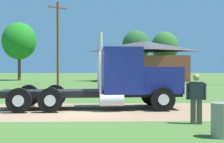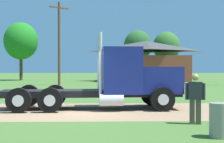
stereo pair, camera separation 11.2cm
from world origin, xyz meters
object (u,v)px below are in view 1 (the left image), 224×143
Objects in this scene: truck_foreground_white at (120,80)px; shed_building at (144,62)px; utility_pole_near at (58,41)px; visitor_walking_mid at (196,97)px; steel_barrel at (221,120)px.

shed_building is at bearing 80.46° from truck_foreground_white.
utility_pole_near is (-5.44, 19.76, 3.36)m from truck_foreground_white.
utility_pole_near reaches higher than shed_building.
shed_building is at bearing 85.33° from visitor_walking_mid.
steel_barrel is (0.07, -2.04, -0.43)m from visitor_walking_mid.
utility_pole_near is at bearing 106.70° from steel_barrel.
utility_pole_near is at bearing 107.89° from visitor_walking_mid.
truck_foreground_white is at bearing 118.90° from visitor_walking_mid.
visitor_walking_mid is 0.14× the size of shed_building.
steel_barrel is at bearing -69.23° from truck_foreground_white.
visitor_walking_mid is 0.19× the size of utility_pole_near.
visitor_walking_mid is at bearing -61.10° from truck_foreground_white.
visitor_walking_mid is 34.23m from shed_building.
steel_barrel is at bearing -73.30° from utility_pole_near.
utility_pole_near is at bearing 105.40° from truck_foreground_white.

